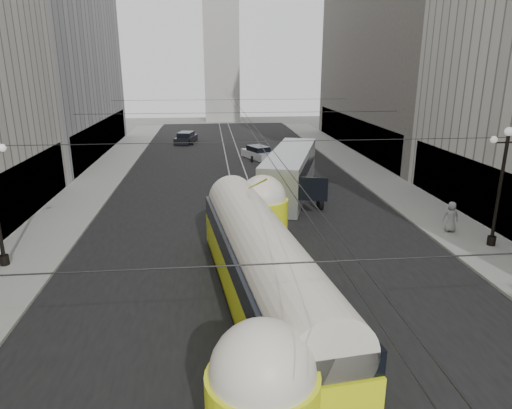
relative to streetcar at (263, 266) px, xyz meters
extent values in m
cube|color=black|center=(0.50, 19.66, -1.89)|extent=(20.00, 85.00, 0.02)
cube|color=gray|center=(-11.50, 23.16, -1.81)|extent=(4.00, 72.00, 0.15)
cube|color=gray|center=(12.50, 23.16, -1.81)|extent=(4.00, 72.00, 0.15)
cube|color=gray|center=(-0.25, 19.66, -1.89)|extent=(0.12, 85.00, 0.04)
cube|color=gray|center=(1.25, 19.66, -1.89)|extent=(0.12, 85.00, 0.04)
cube|color=black|center=(-13.55, 11.16, 0.11)|extent=(0.10, 18.00, 3.60)
cube|color=#999999|center=(-19.50, 35.16, 12.11)|extent=(12.00, 28.00, 28.00)
cube|color=black|center=(-13.55, 35.16, 0.11)|extent=(0.10, 25.20, 3.60)
cube|color=black|center=(14.55, 9.16, 0.11)|extent=(0.10, 18.00, 3.60)
cube|color=#514C47|center=(20.50, 35.16, 14.11)|extent=(12.00, 32.00, 32.00)
cube|color=black|center=(14.55, 35.16, 0.11)|extent=(0.10, 28.80, 3.60)
cube|color=#B2AFA8|center=(0.50, 67.16, 10.11)|extent=(6.00, 6.00, 24.00)
cylinder|color=black|center=(-12.10, 5.16, -1.49)|extent=(0.44, 0.44, 0.50)
sphere|color=white|center=(-11.35, 5.16, 4.01)|extent=(0.36, 0.36, 0.36)
cylinder|color=black|center=(13.10, 5.16, 1.26)|extent=(0.18, 0.18, 6.00)
cylinder|color=black|center=(13.10, 5.16, -1.49)|extent=(0.44, 0.44, 0.50)
cylinder|color=black|center=(13.10, 5.16, 3.86)|extent=(1.60, 0.08, 0.08)
sphere|color=white|center=(13.10, 5.16, 4.41)|extent=(0.44, 0.44, 0.44)
sphere|color=white|center=(12.35, 5.16, 4.01)|extent=(0.36, 0.36, 0.36)
cylinder|color=black|center=(0.50, -8.84, 4.11)|extent=(25.00, 0.03, 0.03)
cylinder|color=black|center=(0.50, 5.16, 4.11)|extent=(25.00, 0.03, 0.03)
cylinder|color=black|center=(0.50, 19.16, 4.11)|extent=(25.00, 0.03, 0.03)
cylinder|color=black|center=(0.50, 33.16, 4.11)|extent=(25.00, 0.03, 0.03)
cylinder|color=black|center=(0.50, 23.16, 3.91)|extent=(0.03, 72.00, 0.03)
cylinder|color=black|center=(0.90, 23.16, 3.91)|extent=(0.03, 72.00, 0.03)
cube|color=#E4F415|center=(0.00, 0.00, -0.76)|extent=(4.52, 15.24, 1.82)
cube|color=black|center=(0.00, 0.00, -1.62)|extent=(4.46, 14.80, 0.32)
cube|color=black|center=(0.00, 0.00, 0.42)|extent=(4.51, 15.02, 0.91)
cylinder|color=silver|center=(0.00, 0.00, 0.74)|extent=(4.17, 14.98, 2.47)
sphere|color=silver|center=(-0.86, -7.36, 0.63)|extent=(2.57, 2.57, 2.57)
cylinder|color=#E4F415|center=(0.86, 7.36, -0.65)|extent=(2.79, 2.79, 2.47)
sphere|color=silver|center=(0.86, 7.36, 0.63)|extent=(2.57, 2.57, 2.57)
cube|color=#ACB0B1|center=(4.12, 17.19, -0.21)|extent=(6.48, 13.19, 3.25)
cube|color=black|center=(4.12, 17.19, 0.33)|extent=(6.37, 12.77, 1.19)
cube|color=black|center=(4.12, 10.75, 0.17)|extent=(2.40, 0.84, 1.51)
cylinder|color=black|center=(2.77, 12.84, -1.35)|extent=(0.30, 1.08, 1.08)
cylinder|color=black|center=(5.47, 12.84, -1.35)|extent=(0.30, 1.08, 1.08)
cylinder|color=black|center=(2.77, 21.53, -1.35)|extent=(0.30, 1.08, 1.08)
cylinder|color=black|center=(5.47, 21.53, -1.35)|extent=(0.30, 1.08, 1.08)
cube|color=silver|center=(3.13, 30.83, -1.42)|extent=(3.45, 4.72, 0.77)
cube|color=black|center=(3.13, 30.83, -0.87)|extent=(2.44, 2.84, 0.73)
cylinder|color=black|center=(2.32, 29.35, -1.58)|extent=(0.22, 0.62, 0.62)
cylinder|color=black|center=(3.93, 29.35, -1.58)|extent=(0.22, 0.62, 0.62)
cylinder|color=black|center=(2.32, 32.32, -1.58)|extent=(0.22, 0.62, 0.62)
cylinder|color=black|center=(3.93, 32.32, -1.58)|extent=(0.22, 0.62, 0.62)
cube|color=black|center=(-4.93, 41.91, -1.41)|extent=(2.88, 4.84, 0.80)
cube|color=black|center=(-4.93, 41.91, -0.84)|extent=(2.18, 2.81, 0.76)
cylinder|color=black|center=(-5.76, 40.37, -1.56)|extent=(0.22, 0.64, 0.64)
cylinder|color=black|center=(-4.09, 40.37, -1.56)|extent=(0.22, 0.64, 0.64)
cylinder|color=black|center=(-5.76, 43.45, -1.56)|extent=(0.22, 0.64, 0.64)
cylinder|color=black|center=(-4.09, 43.45, -1.56)|extent=(0.22, 0.64, 0.64)
imported|color=gray|center=(11.92, 7.42, -0.84)|extent=(0.96, 0.69, 1.80)
camera|label=1|loc=(-1.95, -16.46, 7.61)|focal=32.00mm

